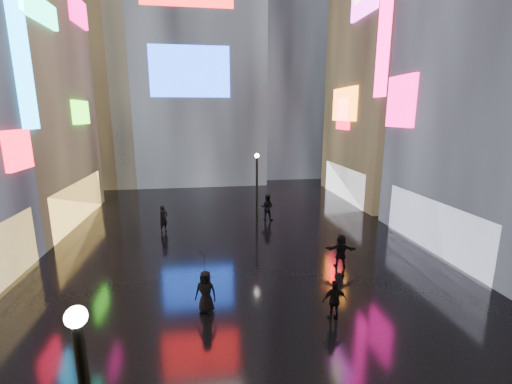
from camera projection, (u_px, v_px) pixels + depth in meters
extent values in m
plane|color=black|center=(237.00, 242.00, 21.28)|extent=(140.00, 140.00, 0.00)
cube|color=red|center=(18.00, 150.00, 16.74)|extent=(0.25, 2.24, 1.94)
cube|color=#118EDD|center=(20.00, 49.00, 17.27)|extent=(0.25, 1.40, 8.00)
cube|color=#FFC659|center=(78.00, 202.00, 25.12)|extent=(0.20, 10.00, 3.00)
cube|color=#35C716|center=(81.00, 112.00, 25.50)|extent=(0.25, 3.00, 1.71)
cube|color=#16D298|center=(37.00, 8.00, 19.21)|extent=(0.25, 4.84, 1.37)
cube|color=#DD0B6B|center=(78.00, 12.00, 25.67)|extent=(0.25, 3.32, 1.94)
cube|color=white|center=(434.00, 226.00, 19.67)|extent=(0.20, 9.00, 3.00)
cube|color=#DD0B6B|center=(401.00, 102.00, 22.05)|extent=(0.25, 2.99, 3.26)
cube|color=#DD0B6B|center=(385.00, 22.00, 23.62)|extent=(0.25, 1.40, 10.00)
cube|color=black|center=(405.00, 42.00, 30.15)|extent=(10.00, 12.00, 28.00)
cube|color=white|center=(344.00, 183.00, 32.21)|extent=(0.20, 9.00, 3.00)
cube|color=orange|center=(344.00, 104.00, 30.90)|extent=(0.25, 4.92, 2.91)
cube|color=red|center=(343.00, 114.00, 31.19)|extent=(0.25, 2.63, 2.87)
cube|color=#194CFF|center=(190.00, 72.00, 34.49)|extent=(8.00, 0.20, 5.00)
cube|color=black|center=(286.00, 41.00, 43.90)|extent=(12.00, 12.00, 34.00)
cube|color=black|center=(90.00, 66.00, 37.58)|extent=(10.00, 10.00, 26.00)
sphere|color=white|center=(76.00, 317.00, 4.68)|extent=(0.30, 0.30, 0.30)
cylinder|color=black|center=(257.00, 193.00, 23.58)|extent=(0.16, 0.16, 5.00)
sphere|color=white|center=(257.00, 156.00, 23.02)|extent=(0.30, 0.30, 0.30)
imported|color=black|center=(335.00, 300.00, 13.09)|extent=(0.95, 0.40, 1.62)
imported|color=black|center=(206.00, 292.00, 13.58)|extent=(0.98, 0.79, 1.75)
imported|color=black|center=(341.00, 251.00, 17.67)|extent=(1.69, 0.83, 1.75)
imported|color=black|center=(164.00, 219.00, 22.98)|extent=(0.78, 0.80, 1.84)
imported|color=black|center=(267.00, 207.00, 25.62)|extent=(1.16, 1.05, 1.93)
imported|color=black|center=(205.00, 261.00, 13.28)|extent=(1.38, 1.39, 0.93)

